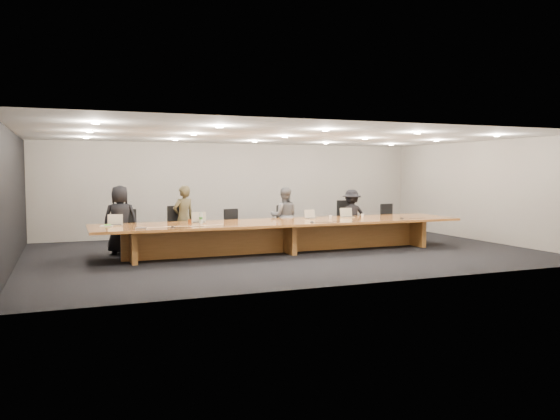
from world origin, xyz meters
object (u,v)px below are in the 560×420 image
Objects in this scene: mic_center at (312,222)px; laptop_d at (312,214)px; chair_right at (348,220)px; av_box at (141,228)px; chair_far_left at (131,231)px; person_c at (284,216)px; person_b at (184,218)px; mic_right at (402,218)px; chair_mid_left at (235,228)px; chair_left at (181,228)px; amber_mug at (190,222)px; laptop_b at (199,217)px; paper_cup_near at (331,217)px; person_a at (120,220)px; conference_table at (285,231)px; person_d at (352,216)px; laptop_e at (347,213)px; laptop_a at (115,220)px; mic_left at (172,227)px; chair_far_right at (391,221)px; water_bottle at (201,218)px; paper_cup_far at (363,215)px.

laptop_d is at bearing 65.28° from mic_center.
chair_right is 5.25× the size of av_box.
chair_far_left is 0.69× the size of person_c.
person_b is at bearing 145.50° from mic_center.
chair_mid_left is at bearing 155.25° from mic_right.
chair_left reaches higher than amber_mug.
laptop_b is 5.11m from mic_right.
paper_cup_near is at bearing 142.54° from person_b.
person_a is 1.06× the size of person_c.
conference_table is 2.30m from amber_mug.
amber_mug is (-4.73, -0.94, 0.08)m from person_d.
laptop_e is (5.39, -0.83, 0.35)m from chair_far_left.
av_box is (-1.19, -0.77, -0.03)m from amber_mug.
person_a reaches higher than laptop_a.
laptop_b is 1.68m from av_box.
chair_left is at bearing 147.40° from mic_center.
amber_mug is (1.64, -0.17, -0.08)m from laptop_a.
amber_mug reaches higher than mic_left.
mic_right is at bearing -22.32° from paper_cup_near.
chair_far_right is 1.45m from person_d.
laptop_b is at bearing 160.66° from mic_center.
mic_left reaches higher than conference_table.
mic_left is at bearing -85.77° from chair_far_left.
water_bottle is (-2.92, -0.23, 0.01)m from laptop_d.
mic_left is at bearing -126.64° from amber_mug.
water_bottle is 2.09× the size of mic_center.
chair_mid_left is 0.62× the size of person_a.
conference_table is 1.55m from chair_mid_left.
person_b is at bearing 17.06° from person_c.
mic_right is (6.73, -1.66, -0.05)m from person_a.
chair_far_left is 3.94m from person_c.
laptop_b is 1.13m from mic_left.
person_a is 1.01× the size of person_b.
chair_left is at bearing 173.38° from chair_far_right.
chair_mid_left reaches higher than av_box.
laptop_a reaches higher than mic_center.
laptop_b reaches higher than water_bottle.
person_c is (2.75, -0.02, 0.20)m from chair_left.
chair_far_right reaches higher than laptop_b.
laptop_b is at bearing 6.46° from laptop_a.
chair_right is 9.75× the size of mic_right.
person_c is 1.66m from laptop_e.
person_b is 3.69m from paper_cup_near.
laptop_a is 6.25m from paper_cup_far.
chair_mid_left is 11.15× the size of paper_cup_far.
paper_cup_near is (5.25, -0.15, -0.08)m from laptop_a.
mic_right is (0.55, -1.61, 0.04)m from person_d.
person_a is at bearing 114.45° from av_box.
amber_mug is at bearing 172.77° from mic_right.
water_bottle is at bearing 176.16° from conference_table.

